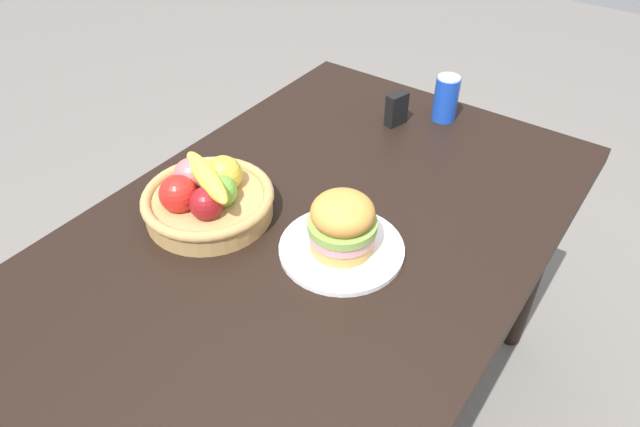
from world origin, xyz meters
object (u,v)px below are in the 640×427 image
at_px(napkin_holder, 396,109).
at_px(sandwich, 342,223).
at_px(fruit_basket, 207,197).
at_px(soda_can, 446,98).
at_px(plate, 341,249).

bearing_deg(napkin_holder, sandwich, -146.70).
height_order(fruit_basket, napkin_holder, fruit_basket).
bearing_deg(fruit_basket, sandwich, -76.83).
relative_size(soda_can, fruit_basket, 0.43).
distance_m(soda_can, fruit_basket, 0.72).
distance_m(plate, sandwich, 0.07).
distance_m(fruit_basket, napkin_holder, 0.60).
distance_m(plate, napkin_holder, 0.53).
xyz_separation_m(sandwich, soda_can, (0.61, 0.07, -0.01)).
height_order(plate, fruit_basket, fruit_basket).
bearing_deg(fruit_basket, soda_can, -19.36).
height_order(plate, soda_can, soda_can).
height_order(plate, napkin_holder, napkin_holder).
xyz_separation_m(sandwich, napkin_holder, (0.51, 0.16, -0.03)).
relative_size(plate, soda_can, 2.06).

